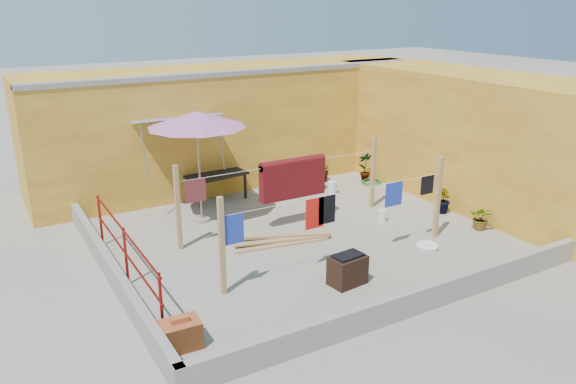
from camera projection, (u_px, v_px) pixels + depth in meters
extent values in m
plane|color=#9E998E|center=(303.00, 238.00, 12.19)|extent=(80.00, 80.00, 0.00)
cube|color=gold|center=(231.00, 124.00, 15.77)|extent=(11.00, 2.40, 3.20)
cube|color=gray|center=(246.00, 72.00, 14.41)|extent=(11.00, 0.35, 0.12)
cube|color=#2D51B2|center=(177.00, 118.00, 13.29)|extent=(2.00, 0.79, 0.22)
cylinder|color=gray|center=(144.00, 153.00, 12.74)|extent=(0.03, 0.30, 1.28)
cylinder|color=gray|center=(221.00, 143.00, 13.65)|extent=(0.03, 0.30, 1.28)
cube|color=gold|center=(479.00, 138.00, 14.15)|extent=(2.40, 9.00, 3.20)
cube|color=gray|center=(418.00, 300.00, 9.19)|extent=(8.30, 0.16, 0.44)
cube|color=gray|center=(112.00, 271.00, 10.18)|extent=(0.16, 7.30, 0.44)
cylinder|color=maroon|center=(161.00, 306.00, 8.38)|extent=(0.05, 0.05, 1.10)
cylinder|color=maroon|center=(126.00, 256.00, 10.02)|extent=(0.05, 0.05, 1.10)
cylinder|color=maroon|center=(100.00, 221.00, 11.66)|extent=(0.05, 0.05, 1.10)
cylinder|color=maroon|center=(123.00, 230.00, 9.86)|extent=(0.04, 4.20, 0.04)
cylinder|color=maroon|center=(126.00, 254.00, 10.00)|extent=(0.04, 4.20, 0.04)
cube|color=tan|center=(222.00, 247.00, 9.57)|extent=(0.09, 0.09, 1.80)
cube|color=tan|center=(438.00, 198.00, 11.95)|extent=(0.09, 0.09, 1.80)
cube|color=tan|center=(373.00, 172.00, 13.75)|extent=(0.09, 0.09, 1.80)
cube|color=tan|center=(178.00, 208.00, 11.37)|extent=(0.09, 0.09, 1.80)
cylinder|color=silver|center=(343.00, 193.00, 10.58)|extent=(5.00, 0.01, 0.01)
cylinder|color=silver|center=(285.00, 165.00, 12.38)|extent=(5.00, 0.01, 0.01)
cube|color=#510D11|center=(293.00, 180.00, 12.60)|extent=(1.61, 0.22, 0.84)
cube|color=black|center=(318.00, 172.00, 12.90)|extent=(0.36, 0.02, 0.60)
cube|color=maroon|center=(196.00, 191.00, 11.46)|extent=(0.44, 0.02, 0.49)
cube|color=#1F37AB|center=(232.00, 229.00, 9.57)|extent=(0.43, 0.02, 0.55)
cube|color=black|center=(327.00, 210.00, 10.50)|extent=(0.37, 0.02, 0.55)
cube|color=red|center=(315.00, 213.00, 10.38)|extent=(0.39, 0.02, 0.60)
cube|color=#1F37AB|center=(394.00, 194.00, 11.26)|extent=(0.43, 0.02, 0.50)
cube|color=black|center=(427.00, 185.00, 11.67)|extent=(0.34, 0.02, 0.40)
cylinder|color=gray|center=(202.00, 219.00, 13.14)|extent=(0.40, 0.40, 0.07)
cylinder|color=gray|center=(199.00, 169.00, 12.74)|extent=(0.05, 0.05, 2.54)
cone|color=#BB649E|center=(197.00, 119.00, 12.37)|extent=(2.89, 2.89, 0.35)
cylinder|color=gray|center=(196.00, 110.00, 12.31)|extent=(0.04, 0.04, 0.11)
cube|color=black|center=(217.00, 175.00, 14.29)|extent=(1.61, 0.96, 0.06)
cube|color=black|center=(200.00, 196.00, 13.79)|extent=(0.06, 0.06, 0.66)
cube|color=black|center=(188.00, 190.00, 14.25)|extent=(0.06, 0.06, 0.66)
cube|color=black|center=(245.00, 186.00, 14.57)|extent=(0.06, 0.06, 0.66)
cube|color=black|center=(233.00, 180.00, 15.02)|extent=(0.06, 0.06, 0.66)
cube|color=#B25929|center=(181.00, 334.00, 8.27)|extent=(0.60, 0.45, 0.42)
cube|color=#BB572C|center=(180.00, 319.00, 8.19)|extent=(0.27, 0.14, 0.08)
cube|color=tan|center=(282.00, 245.00, 11.78)|extent=(2.06, 0.50, 0.04)
cube|color=tan|center=(282.00, 240.00, 11.90)|extent=(2.03, 0.67, 0.04)
cube|color=tan|center=(283.00, 235.00, 12.03)|extent=(1.96, 0.94, 0.04)
cube|color=black|center=(348.00, 270.00, 10.12)|extent=(0.69, 0.50, 0.54)
cube|color=black|center=(348.00, 255.00, 10.02)|extent=(0.57, 0.38, 0.04)
cylinder|color=silver|center=(427.00, 247.00, 11.67)|extent=(0.45, 0.45, 0.06)
torus|color=silver|center=(427.00, 245.00, 11.66)|extent=(0.48, 0.48, 0.05)
cylinder|color=silver|center=(382.00, 216.00, 13.08)|extent=(0.20, 0.20, 0.28)
cylinder|color=silver|center=(382.00, 209.00, 13.03)|extent=(0.06, 0.06, 0.05)
cylinder|color=silver|center=(332.00, 188.00, 14.95)|extent=(0.25, 0.25, 0.34)
cylinder|color=silver|center=(332.00, 181.00, 14.89)|extent=(0.07, 0.07, 0.06)
torus|color=#1A6D18|center=(371.00, 183.00, 15.85)|extent=(0.57, 0.57, 0.04)
torus|color=#1A6D18|center=(371.00, 181.00, 15.84)|extent=(0.48, 0.48, 0.04)
imported|color=#1F611B|center=(318.00, 176.00, 15.30)|extent=(0.76, 0.69, 0.73)
imported|color=#1F611B|center=(321.00, 169.00, 15.92)|extent=(0.51, 0.51, 0.73)
imported|color=#1F611B|center=(366.00, 166.00, 15.97)|extent=(0.52, 0.42, 0.86)
imported|color=#1F611B|center=(444.00, 200.00, 13.47)|extent=(0.45, 0.48, 0.70)
imported|color=#1F611B|center=(481.00, 218.00, 12.55)|extent=(0.64, 0.66, 0.56)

